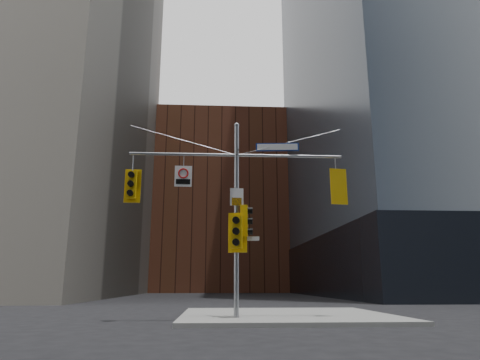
{
  "coord_description": "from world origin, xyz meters",
  "views": [
    {
      "loc": [
        -0.76,
        -13.41,
        1.29
      ],
      "look_at": [
        0.13,
        2.0,
        5.04
      ],
      "focal_mm": 32.0,
      "sensor_mm": 36.0,
      "label": 1
    }
  ],
  "objects": [
    {
      "name": "traffic_light_east_arm",
      "position": [
        3.76,
        1.99,
        4.8
      ],
      "size": [
        0.65,
        0.56,
        1.35
      ],
      "rotation": [
        0.0,
        0.0,
        3.28
      ],
      "color": "#D5A20B",
      "rests_on": "ground"
    },
    {
      "name": "traffic_light_pole_front",
      "position": [
        0.0,
        1.73,
        3.07
      ],
      "size": [
        0.68,
        0.6,
        1.43
      ],
      "rotation": [
        0.0,
        0.0,
        -0.19
      ],
      "color": "#D5A20B",
      "rests_on": "ground"
    },
    {
      "name": "brick_midrise",
      "position": [
        0.0,
        58.0,
        14.0
      ],
      "size": [
        26.0,
        20.0,
        28.0
      ],
      "primitive_type": "cube",
      "color": "brown",
      "rests_on": "ground"
    },
    {
      "name": "street_blade_ew",
      "position": [
        0.45,
        2.0,
        2.87
      ],
      "size": [
        0.75,
        0.13,
        0.15
      ],
      "rotation": [
        0.0,
        0.0,
        -0.13
      ],
      "color": "silver",
      "rests_on": "ground"
    },
    {
      "name": "traffic_light_pole_side",
      "position": [
        0.33,
        1.99,
        3.51
      ],
      "size": [
        0.47,
        0.4,
        1.14
      ],
      "rotation": [
        0.0,
        0.0,
        1.44
      ],
      "color": "#D5A20B",
      "rests_on": "ground"
    },
    {
      "name": "street_blade_ns",
      "position": [
        0.0,
        2.45,
        2.73
      ],
      "size": [
        0.11,
        0.78,
        0.16
      ],
      "rotation": [
        0.0,
        0.0,
        0.1
      ],
      "color": "#145926",
      "rests_on": "ground"
    },
    {
      "name": "sidewalk_corner",
      "position": [
        2.0,
        4.0,
        0.07
      ],
      "size": [
        8.0,
        8.0,
        0.15
      ],
      "primitive_type": "cube",
      "color": "gray",
      "rests_on": "ground"
    },
    {
      "name": "traffic_light_west_arm",
      "position": [
        -3.84,
        2.01,
        4.8
      ],
      "size": [
        0.6,
        0.47,
        1.26
      ],
      "rotation": [
        0.0,
        0.0,
        -0.01
      ],
      "color": "#D5A20B",
      "rests_on": "ground"
    },
    {
      "name": "signal_assembly",
      "position": [
        0.0,
        1.99,
        4.42
      ],
      "size": [
        8.0,
        0.8,
        7.3
      ],
      "color": "gray",
      "rests_on": "ground"
    },
    {
      "name": "regulatory_sign_arm",
      "position": [
        -1.98,
        1.97,
        5.18
      ],
      "size": [
        0.63,
        0.08,
        0.79
      ],
      "rotation": [
        0.0,
        0.0,
        0.04
      ],
      "color": "silver",
      "rests_on": "ground"
    },
    {
      "name": "street_sign_blade",
      "position": [
        1.55,
        2.0,
        6.35
      ],
      "size": [
        1.63,
        0.19,
        0.32
      ],
      "rotation": [
        0.0,
        0.0,
        -0.09
      ],
      "color": "navy",
      "rests_on": "ground"
    },
    {
      "name": "regulatory_sign_pole",
      "position": [
        0.0,
        1.88,
        4.35
      ],
      "size": [
        0.49,
        0.07,
        0.64
      ],
      "rotation": [
        0.0,
        0.0,
        0.07
      ],
      "color": "silver",
      "rests_on": "ground"
    },
    {
      "name": "ground",
      "position": [
        0.0,
        0.0,
        0.0
      ],
      "size": [
        160.0,
        160.0,
        0.0
      ],
      "primitive_type": "plane",
      "color": "black",
      "rests_on": "ground"
    }
  ]
}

